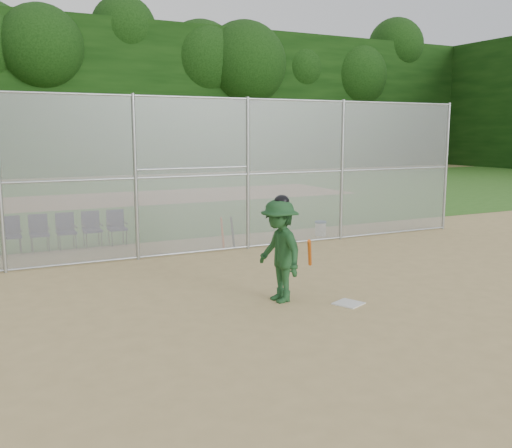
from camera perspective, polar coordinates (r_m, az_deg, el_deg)
name	(u,v)px	position (r m, az deg, el deg)	size (l,w,h in m)	color
ground	(316,302)	(10.65, 6.06, -7.79)	(100.00, 100.00, 0.00)	tan
grass_strip	(107,199)	(27.31, -14.66, 2.39)	(100.00, 100.00, 0.00)	#30651E
dirt_patch_far	(107,199)	(27.31, -14.66, 2.40)	(24.00, 24.00, 0.00)	tan
backstop_fence	(213,173)	(14.68, -4.37, 5.14)	(16.09, 0.09, 4.00)	gray
treeline	(93,81)	(29.19, -15.95, 13.57)	(81.00, 60.00, 11.00)	black
home_plate	(348,303)	(10.62, 9.22, -7.85)	(0.46, 0.46, 0.02)	silver
batter_at_plate	(280,250)	(10.45, 2.37, -2.65)	(0.99, 1.33, 1.98)	#1C4622
water_cooler	(321,228)	(17.31, 6.47, -0.43)	(0.35, 0.35, 0.44)	white
spare_bats	(227,233)	(15.34, -2.87, -0.88)	(0.36, 0.26, 0.85)	#D84C14
chair_1	(11,236)	(15.85, -23.27, -1.08)	(0.54, 0.52, 0.96)	#110F37
chair_2	(39,234)	(15.90, -20.84, -0.90)	(0.54, 0.52, 0.96)	#110F37
chair_3	(66,232)	(15.98, -18.43, -0.72)	(0.54, 0.52, 0.96)	#110F37
chair_4	(92,230)	(16.08, -16.05, -0.55)	(0.54, 0.52, 0.96)	#110F37
chair_5	(117,228)	(16.21, -13.70, -0.37)	(0.54, 0.52, 0.96)	#110F37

